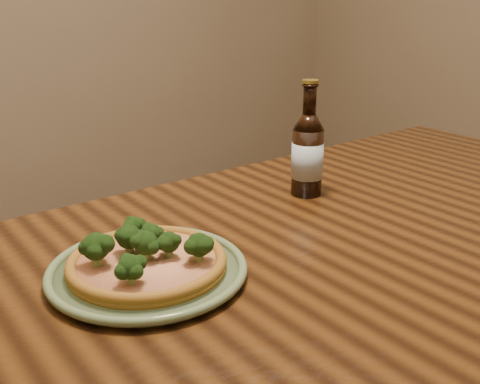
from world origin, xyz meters
TOP-DOWN VIEW (x-y plane):
  - table at (0.00, 0.10)m, footprint 1.60×0.90m
  - plate at (-0.36, 0.19)m, footprint 0.30×0.30m
  - pizza at (-0.36, 0.19)m, footprint 0.24×0.24m
  - beer_bottle at (0.08, 0.31)m, footprint 0.07×0.07m

SIDE VIEW (x-z plane):
  - table at x=0.00m, z-range 0.28..1.03m
  - plate at x=-0.36m, z-range 0.75..0.77m
  - pizza at x=-0.36m, z-range 0.74..0.81m
  - beer_bottle at x=0.08m, z-range 0.72..0.96m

